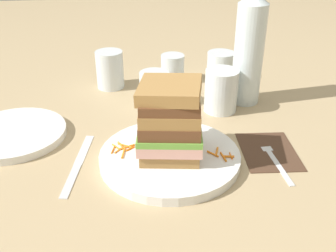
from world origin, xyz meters
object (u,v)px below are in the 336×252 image
water_bottle (249,48)px  juice_glass (221,93)px  main_plate (170,157)px  side_plate (14,134)px  empty_tumbler_0 (221,66)px  empty_tumbler_3 (110,70)px  knife (77,165)px  empty_tumbler_1 (173,68)px  napkin_dark (268,151)px  sandwich (170,121)px  fork (273,156)px  empty_tumbler_2 (154,89)px

water_bottle → juice_glass: bearing=-148.4°
main_plate → juice_glass: (0.14, 0.20, 0.03)m
juice_glass → side_plate: (-0.44, -0.08, -0.03)m
empty_tumbler_0 → empty_tumbler_3: bearing=-174.8°
knife → empty_tumbler_3: bearing=81.7°
empty_tumbler_1 → empty_tumbler_0: bearing=2.6°
juice_glass → water_bottle: 0.12m
napkin_dark → water_bottle: (0.01, 0.23, 0.13)m
sandwich → empty_tumbler_1: 0.38m
main_plate → side_plate: 0.33m
fork → side_plate: side_plate is taller
napkin_dark → empty_tumbler_3: (-0.31, 0.35, 0.05)m
main_plate → napkin_dark: size_ratio=1.86×
empty_tumbler_1 → empty_tumbler_2: (-0.06, -0.14, 0.00)m
empty_tumbler_3 → empty_tumbler_1: bearing=7.2°
napkin_dark → fork: size_ratio=0.83×
empty_tumbler_3 → main_plate: bearing=-72.0°
empty_tumbler_2 → empty_tumbler_3: size_ratio=0.85×
napkin_dark → fork: bearing=-87.2°
napkin_dark → empty_tumbler_1: bearing=111.6°
empty_tumbler_0 → side_plate: (-0.48, -0.27, -0.03)m
empty_tumbler_3 → side_plate: size_ratio=0.45×
water_bottle → empty_tumbler_1: size_ratio=4.01×
empty_tumbler_0 → empty_tumbler_3: size_ratio=0.78×
knife → fork: bearing=-1.6°
sandwich → empty_tumbler_3: sandwich is taller
juice_glass → empty_tumbler_1: 0.20m
empty_tumbler_2 → knife: bearing=-123.3°
empty_tumbler_3 → side_plate: empty_tumbler_3 is taller
empty_tumbler_1 → empty_tumbler_3: empty_tumbler_3 is taller
main_plate → knife: main_plate is taller
napkin_dark → water_bottle: size_ratio=0.47×
knife → empty_tumbler_1: (0.22, 0.38, 0.04)m
empty_tumbler_1 → napkin_dark: bearing=-68.4°
knife → empty_tumbler_2: size_ratio=2.48×
sandwich → empty_tumbler_2: bearing=92.7°
water_bottle → empty_tumbler_3: bearing=159.7°
water_bottle → knife: bearing=-147.5°
sandwich → knife: size_ratio=0.69×
water_bottle → side_plate: 0.54m
fork → empty_tumbler_2: (-0.20, 0.25, 0.04)m
main_plate → sandwich: bearing=23.1°
water_bottle → empty_tumbler_0: water_bottle is taller
sandwich → side_plate: 0.34m
main_plate → empty_tumbler_0: (0.18, 0.39, 0.03)m
juice_glass → main_plate: bearing=-124.8°
knife → side_plate: bearing=139.7°
knife → juice_glass: juice_glass is taller
sandwich → empty_tumbler_3: 0.38m
knife → empty_tumbler_3: (0.05, 0.36, 0.05)m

